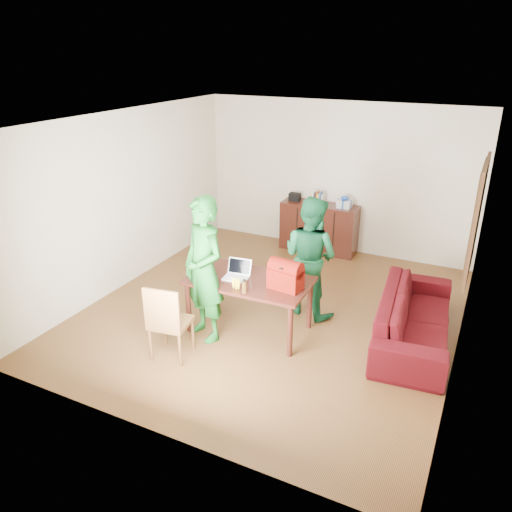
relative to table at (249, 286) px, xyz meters
The scene contains 10 objects.
room 0.97m from the table, 83.26° to the left, with size 5.20×5.70×2.90m.
table is the anchor object (origin of this frame).
chair 1.20m from the table, 120.26° to the right, with size 0.51×0.50×1.00m.
person_near 0.66m from the table, 138.43° to the right, with size 0.70×0.46×1.91m, color #15611D.
person_far 1.00m from the table, 56.95° to the left, with size 0.83×0.65×1.72m, color #13552F.
laptop 0.22m from the table, 159.24° to the right, with size 0.34×0.26×0.23m.
bananas 0.34m from the table, 94.34° to the right, with size 0.15×0.09×0.06m, color yellow, non-canonical shape.
bottle 0.43m from the table, 71.85° to the right, with size 0.06×0.06×0.18m, color #533313.
red_bag 0.58m from the table, ahead, with size 0.41×0.24×0.30m, color maroon.
sofa 2.17m from the table, 19.51° to the left, with size 2.21×0.86×0.64m, color #3D080B.
Camera 1 is at (2.59, -5.80, 3.56)m, focal length 35.00 mm.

